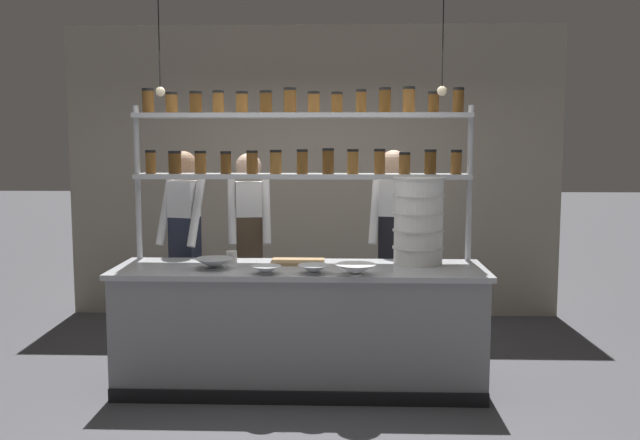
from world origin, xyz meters
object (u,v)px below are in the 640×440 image
prep_bowl_near_left (266,270)px  serving_cup_front (232,257)px  chef_left (185,240)px  prep_bowl_center_front (356,270)px  chef_right (393,238)px  prep_bowl_near_right (314,269)px  spice_shelf_unit (302,148)px  prep_bowl_center_back (214,264)px  chef_center (249,238)px  cutting_board (298,262)px  container_stack (418,221)px

prep_bowl_near_left → serving_cup_front: size_ratio=2.26×
chef_left → prep_bowl_center_front: bearing=-16.7°
chef_right → prep_bowl_near_right: (-0.62, -1.01, -0.08)m
spice_shelf_unit → serving_cup_front: spice_shelf_unit is taller
chef_right → prep_bowl_center_back: (-1.35, -0.85, -0.08)m
chef_left → chef_center: 0.55m
prep_bowl_center_front → prep_bowl_center_back: size_ratio=1.00×
chef_center → cutting_board: (0.46, -0.69, -0.08)m
cutting_board → prep_bowl_center_back: prep_bowl_center_back is taller
spice_shelf_unit → prep_bowl_center_front: (0.41, -0.64, -0.84)m
spice_shelf_unit → prep_bowl_near_left: spice_shelf_unit is taller
chef_left → container_stack: chef_left is taller
prep_bowl_center_back → prep_bowl_near_left: bearing=-24.4°
cutting_board → prep_bowl_center_front: 0.63m
chef_center → container_stack: size_ratio=2.65×
prep_bowl_near_left → prep_bowl_center_back: (-0.40, 0.18, 0.01)m
prep_bowl_near_left → container_stack: bearing=22.3°
chef_left → serving_cup_front: (0.47, -0.51, -0.06)m
container_stack → prep_bowl_near_right: container_stack is taller
chef_center → prep_bowl_center_front: (0.90, -1.15, -0.05)m
chef_right → prep_bowl_center_back: bearing=-135.3°
chef_center → prep_bowl_near_right: size_ratio=7.64×
spice_shelf_unit → prep_bowl_center_back: spice_shelf_unit is taller
prep_bowl_near_left → chef_left: bearing=130.2°
chef_center → prep_bowl_near_left: (0.27, -1.13, -0.06)m
container_stack → prep_bowl_near_right: bearing=-151.1°
chef_center → prep_bowl_near_left: chef_center is taller
spice_shelf_unit → chef_center: bearing=133.5°
spice_shelf_unit → chef_left: (-1.00, 0.31, -0.76)m
cutting_board → prep_bowl_center_back: size_ratio=1.40×
container_stack → prep_bowl_near_left: container_stack is taller
chef_right → prep_bowl_center_front: size_ratio=6.21×
chef_right → cutting_board: bearing=-129.4°
chef_center → chef_right: (1.22, -0.10, 0.02)m
chef_left → prep_bowl_center_front: size_ratio=6.18×
prep_bowl_near_left → prep_bowl_near_right: bearing=4.4°
prep_bowl_center_back → chef_left: bearing=117.2°
prep_bowl_near_left → prep_bowl_center_front: 0.63m
spice_shelf_unit → container_stack: bearing=-10.6°
chef_center → serving_cup_front: chef_center is taller
spice_shelf_unit → prep_bowl_center_front: bearing=-57.3°
prep_bowl_near_right → serving_cup_front: bearing=148.5°
chef_right → container_stack: bearing=-62.6°
chef_right → serving_cup_front: 1.41m
serving_cup_front → prep_bowl_center_back: bearing=-110.4°
chef_right → prep_bowl_center_front: 1.11m
chef_center → prep_bowl_near_right: bearing=-70.8°
prep_bowl_near_left → prep_bowl_center_back: size_ratio=0.75×
chef_left → chef_center: (0.52, 0.20, -0.02)m
chef_right → container_stack: (0.15, -0.58, 0.22)m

